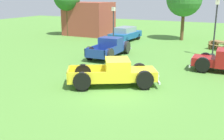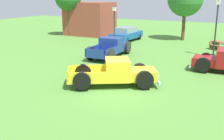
% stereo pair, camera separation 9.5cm
% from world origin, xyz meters
% --- Properties ---
extents(ground_plane, '(80.00, 80.00, 0.00)m').
position_xyz_m(ground_plane, '(0.00, 0.00, 0.00)').
color(ground_plane, '#548C38').
extents(pickup_truck_foreground, '(5.13, 4.00, 1.51)m').
position_xyz_m(pickup_truck_foreground, '(-0.18, 0.58, 0.72)').
color(pickup_truck_foreground, yellow).
rests_on(pickup_truck_foreground, ground_plane).
extents(pickup_truck_behind_left, '(2.12, 5.15, 1.56)m').
position_xyz_m(pickup_truck_behind_left, '(-3.96, 7.16, 0.74)').
color(pickup_truck_behind_left, navy).
rests_on(pickup_truck_behind_left, ground_plane).
extents(sedan_distant_a, '(2.07, 4.68, 1.54)m').
position_xyz_m(sedan_distant_a, '(-5.99, 14.59, 0.81)').
color(sedan_distant_a, '#195699').
rests_on(sedan_distant_a, ground_plane).
extents(lamp_post_near, '(0.36, 0.36, 3.83)m').
position_xyz_m(lamp_post_near, '(-5.78, 11.26, 2.01)').
color(lamp_post_near, '#2D2D33').
rests_on(lamp_post_near, ground_plane).
extents(lamp_post_far, '(0.36, 0.36, 4.59)m').
position_xyz_m(lamp_post_far, '(3.57, 10.51, 2.40)').
color(lamp_post_far, '#2D2D33').
rests_on(lamp_post_far, ground_plane).
extents(picnic_table, '(2.30, 2.19, 0.78)m').
position_xyz_m(picnic_table, '(3.86, 13.98, 0.49)').
color(picnic_table, olive).
rests_on(picnic_table, ground_plane).
extents(brick_pavilion, '(5.33, 4.35, 4.01)m').
position_xyz_m(brick_pavilion, '(-12.08, 17.07, 2.00)').
color(brick_pavilion, brown).
rests_on(brick_pavilion, ground_plane).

